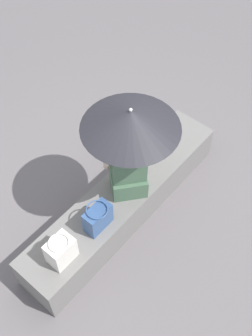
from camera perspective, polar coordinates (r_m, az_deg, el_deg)
ground_plane at (r=4.58m, az=-0.32°, el=-6.02°), size 14.00×14.00×0.00m
stone_bench at (r=4.40m, az=-0.33°, el=-4.55°), size 2.55×0.51×0.43m
person_seated at (r=3.92m, az=0.37°, el=0.40°), size 0.49×0.45×0.90m
parasol at (r=3.47m, az=0.64°, el=6.59°), size 0.87×0.87×1.11m
handbag_black at (r=3.90m, az=-3.86°, el=-6.76°), size 0.28×0.21×0.28m
tote_bag_canvas at (r=3.77m, az=-8.86°, el=-11.04°), size 0.25×0.19×0.29m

